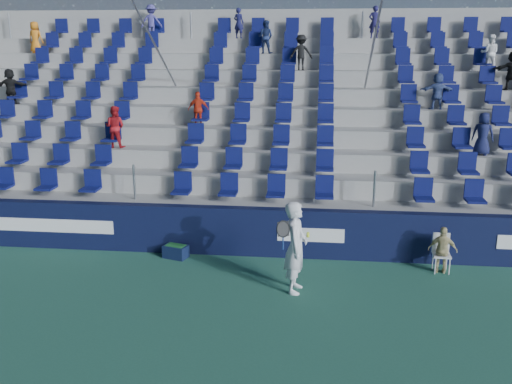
% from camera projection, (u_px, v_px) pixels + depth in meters
% --- Properties ---
extents(ground, '(70.00, 70.00, 0.00)m').
position_uv_depth(ground, '(230.00, 313.00, 11.10)').
color(ground, '#29604C').
rests_on(ground, ground).
extents(sponsor_wall, '(24.00, 0.32, 1.20)m').
position_uv_depth(sponsor_wall, '(250.00, 231.00, 13.97)').
color(sponsor_wall, black).
rests_on(sponsor_wall, ground).
extents(grandstand, '(24.00, 8.17, 6.63)m').
position_uv_depth(grandstand, '(269.00, 136.00, 18.46)').
color(grandstand, '#969692').
rests_on(grandstand, ground).
extents(tennis_player, '(0.69, 0.75, 1.96)m').
position_uv_depth(tennis_player, '(296.00, 247.00, 11.82)').
color(tennis_player, silver).
rests_on(tennis_player, ground).
extents(line_judge_chair, '(0.40, 0.41, 0.88)m').
position_uv_depth(line_judge_chair, '(441.00, 250.00, 13.02)').
color(line_judge_chair, white).
rests_on(line_judge_chair, ground).
extents(line_judge, '(0.68, 0.40, 1.09)m').
position_uv_depth(line_judge, '(443.00, 250.00, 12.88)').
color(line_judge, tan).
rests_on(line_judge, ground).
extents(ball_bin, '(0.65, 0.52, 0.32)m').
position_uv_depth(ball_bin, '(176.00, 251.00, 13.88)').
color(ball_bin, '#0F1938').
rests_on(ball_bin, ground).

